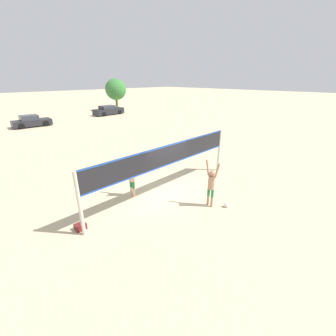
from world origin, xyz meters
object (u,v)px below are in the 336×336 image
at_px(parked_car_far, 31,122).
at_px(player_spiker, 211,183).
at_px(gear_bag, 80,227).
at_px(parked_car_near, 108,111).
at_px(player_blocker, 132,177).
at_px(volleyball_net, 168,160).
at_px(volleyball, 226,205).
at_px(tree_left_cluster, 116,89).

bearing_deg(parked_car_far, player_spiker, -85.90).
xyz_separation_m(gear_bag, parked_car_near, (16.03, 24.28, 0.52)).
bearing_deg(parked_car_far, player_blocker, -90.74).
height_order(volleyball_net, gear_bag, volleyball_net).
xyz_separation_m(volleyball, parked_car_near, (10.72, 27.38, 0.53)).
distance_m(player_blocker, gear_bag, 3.21).
xyz_separation_m(parked_car_far, tree_left_cluster, (14.98, 4.86, 2.91)).
bearing_deg(player_spiker, parked_car_far, 0.27).
height_order(volleyball_net, player_blocker, volleyball_net).
distance_m(volleyball, tree_left_cluster, 34.03).
height_order(player_blocker, gear_bag, player_blocker).
height_order(volleyball, gear_bag, gear_bag).
bearing_deg(player_blocker, gear_bag, -76.68).
xyz_separation_m(volleyball_net, gear_bag, (-4.34, 0.39, -1.68)).
relative_size(volleyball_net, parked_car_near, 1.86).
height_order(gear_bag, parked_car_near, parked_car_near).
xyz_separation_m(volleyball_net, volleyball, (0.97, -2.71, -1.69)).
distance_m(volleyball_net, parked_car_far, 23.10).
height_order(parked_car_far, tree_left_cluster, tree_left_cluster).
bearing_deg(gear_bag, tree_left_cluster, 54.38).
bearing_deg(player_blocker, volleyball, 31.25).
bearing_deg(player_spiker, parked_car_near, -22.62).
bearing_deg(gear_bag, parked_car_near, 56.57).
bearing_deg(player_blocker, volleyball_net, 50.65).
distance_m(volleyball_net, tree_left_cluster, 31.93).
relative_size(parked_car_near, parked_car_far, 1.14).
bearing_deg(volleyball_net, volleyball, -70.28).
relative_size(gear_bag, parked_car_near, 0.08).
bearing_deg(gear_bag, player_spiker, -27.17).
relative_size(volleyball, parked_car_near, 0.05).
xyz_separation_m(volleyball_net, player_blocker, (-1.34, 1.10, -0.78)).
bearing_deg(tree_left_cluster, parked_car_near, -138.67).
height_order(player_spiker, parked_car_near, player_spiker).
relative_size(volleyball, parked_car_far, 0.05).
height_order(volleyball, parked_car_far, parked_car_far).
relative_size(volleyball, gear_bag, 0.55).
relative_size(player_spiker, player_blocker, 1.09).
bearing_deg(parked_car_near, parked_car_far, -175.39).
distance_m(player_blocker, volleyball, 4.54).
relative_size(player_spiker, parked_car_far, 0.51).
relative_size(parked_car_far, tree_left_cluster, 0.79).
bearing_deg(parked_car_far, parked_car_near, 11.91).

